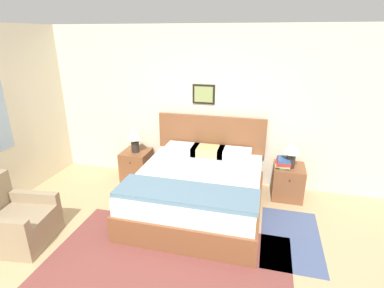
% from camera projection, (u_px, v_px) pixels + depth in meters
% --- Properties ---
extents(wall_back, '(7.57, 0.09, 2.60)m').
position_uv_depth(wall_back, '(199.00, 107.00, 5.00)').
color(wall_back, beige).
rests_on(wall_back, ground_plane).
extents(wall_left, '(0.08, 5.02, 2.60)m').
position_uv_depth(wall_left, '(4.00, 117.00, 4.37)').
color(wall_left, beige).
rests_on(wall_left, ground_plane).
extents(area_rug_main, '(2.75, 1.82, 0.01)m').
position_uv_depth(area_rug_main, '(164.00, 269.00, 3.31)').
color(area_rug_main, brown).
rests_on(area_rug_main, ground_plane).
extents(area_rug_bedside, '(0.74, 1.28, 0.01)m').
position_uv_depth(area_rug_bedside, '(291.00, 237.00, 3.83)').
color(area_rug_bedside, '#47567F').
rests_on(area_rug_bedside, ground_plane).
extents(bed, '(1.80, 1.97, 1.19)m').
position_uv_depth(bed, '(198.00, 190.00, 4.34)').
color(bed, brown).
rests_on(bed, ground_plane).
extents(armchair, '(0.86, 0.81, 0.81)m').
position_uv_depth(armchair, '(14.00, 223.00, 3.68)').
color(armchair, '#998466').
rests_on(armchair, ground_plane).
extents(nightstand_near_window, '(0.46, 0.52, 0.52)m').
position_uv_depth(nightstand_near_window, '(137.00, 165.00, 5.31)').
color(nightstand_near_window, brown).
rests_on(nightstand_near_window, ground_plane).
extents(nightstand_by_door, '(0.46, 0.52, 0.52)m').
position_uv_depth(nightstand_by_door, '(288.00, 182.00, 4.71)').
color(nightstand_by_door, brown).
rests_on(nightstand_by_door, ground_plane).
extents(table_lamp_near_window, '(0.27, 0.27, 0.45)m').
position_uv_depth(table_lamp_near_window, '(134.00, 136.00, 5.09)').
color(table_lamp_near_window, '#2D2823').
rests_on(table_lamp_near_window, nightstand_near_window).
extents(table_lamp_by_door, '(0.27, 0.27, 0.45)m').
position_uv_depth(table_lamp_by_door, '(292.00, 149.00, 4.49)').
color(table_lamp_by_door, '#2D2823').
rests_on(table_lamp_by_door, nightstand_by_door).
extents(book_thick_bottom, '(0.18, 0.24, 0.02)m').
position_uv_depth(book_thick_bottom, '(283.00, 166.00, 4.60)').
color(book_thick_bottom, '#4C7551').
rests_on(book_thick_bottom, nightstand_by_door).
extents(book_hardcover_middle, '(0.24, 0.25, 0.04)m').
position_uv_depth(book_hardcover_middle, '(283.00, 164.00, 4.59)').
color(book_hardcover_middle, beige).
rests_on(book_hardcover_middle, book_thick_bottom).
extents(book_novel_upper, '(0.21, 0.26, 0.03)m').
position_uv_depth(book_novel_upper, '(283.00, 163.00, 4.58)').
color(book_novel_upper, '#B7332D').
rests_on(book_novel_upper, book_hardcover_middle).
extents(book_slim_near_top, '(0.21, 0.27, 0.02)m').
position_uv_depth(book_slim_near_top, '(284.00, 161.00, 4.57)').
color(book_slim_near_top, '#B7332D').
rests_on(book_slim_near_top, book_novel_upper).
extents(book_paperback_top, '(0.19, 0.27, 0.03)m').
position_uv_depth(book_paperback_top, '(284.00, 159.00, 4.56)').
color(book_paperback_top, '#335693').
rests_on(book_paperback_top, book_slim_near_top).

